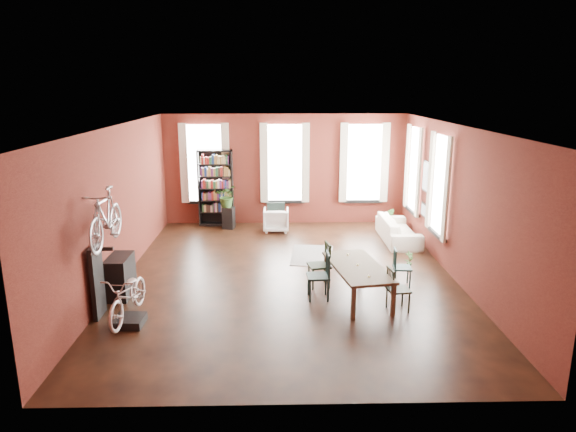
{
  "coord_description": "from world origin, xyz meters",
  "views": [
    {
      "loc": [
        -0.25,
        -10.29,
        3.99
      ],
      "look_at": [
        0.0,
        0.6,
        1.2
      ],
      "focal_mm": 32.0,
      "sensor_mm": 36.0,
      "label": 1
    }
  ],
  "objects_px": {
    "dining_chair_d": "(402,267)",
    "dining_table": "(357,282)",
    "white_armchair": "(276,219)",
    "console_table": "(120,276)",
    "dining_chair_b": "(319,265)",
    "bicycle_floor": "(127,275)",
    "dining_chair_a": "(318,276)",
    "plant_stand": "(229,218)",
    "cream_sofa": "(398,226)",
    "dining_chair_c": "(398,289)",
    "bookshelf": "(216,188)",
    "bike_trainer": "(129,321)"
  },
  "relations": [
    {
      "from": "bookshelf",
      "to": "dining_chair_a",
      "type": "bearing_deg",
      "value": -64.92
    },
    {
      "from": "dining_chair_b",
      "to": "bike_trainer",
      "type": "height_order",
      "value": "dining_chair_b"
    },
    {
      "from": "dining_chair_c",
      "to": "bookshelf",
      "type": "relative_size",
      "value": 0.37
    },
    {
      "from": "dining_chair_d",
      "to": "bookshelf",
      "type": "bearing_deg",
      "value": 46.97
    },
    {
      "from": "bookshelf",
      "to": "white_armchair",
      "type": "distance_m",
      "value": 2.01
    },
    {
      "from": "dining_chair_b",
      "to": "cream_sofa",
      "type": "relative_size",
      "value": 0.43
    },
    {
      "from": "bookshelf",
      "to": "bicycle_floor",
      "type": "xyz_separation_m",
      "value": [
        -0.76,
        -6.49,
        -0.18
      ]
    },
    {
      "from": "dining_chair_a",
      "to": "console_table",
      "type": "relative_size",
      "value": 1.14
    },
    {
      "from": "dining_chair_d",
      "to": "dining_table",
      "type": "bearing_deg",
      "value": 126.46
    },
    {
      "from": "dining_chair_b",
      "to": "cream_sofa",
      "type": "bearing_deg",
      "value": 132.36
    },
    {
      "from": "bike_trainer",
      "to": "dining_chair_c",
      "type": "bearing_deg",
      "value": 5.75
    },
    {
      "from": "dining_chair_b",
      "to": "bicycle_floor",
      "type": "distance_m",
      "value": 3.79
    },
    {
      "from": "bike_trainer",
      "to": "console_table",
      "type": "height_order",
      "value": "console_table"
    },
    {
      "from": "dining_chair_b",
      "to": "white_armchair",
      "type": "distance_m",
      "value": 4.2
    },
    {
      "from": "plant_stand",
      "to": "bicycle_floor",
      "type": "relative_size",
      "value": 0.4
    },
    {
      "from": "dining_table",
      "to": "plant_stand",
      "type": "xyz_separation_m",
      "value": [
        -2.9,
        5.03,
        -0.02
      ]
    },
    {
      "from": "dining_chair_b",
      "to": "console_table",
      "type": "bearing_deg",
      "value": -94.8
    },
    {
      "from": "dining_chair_a",
      "to": "bike_trainer",
      "type": "height_order",
      "value": "dining_chair_a"
    },
    {
      "from": "cream_sofa",
      "to": "bike_trainer",
      "type": "distance_m",
      "value": 7.47
    },
    {
      "from": "plant_stand",
      "to": "bicycle_floor",
      "type": "distance_m",
      "value": 6.24
    },
    {
      "from": "dining_chair_d",
      "to": "bookshelf",
      "type": "distance_m",
      "value": 6.49
    },
    {
      "from": "dining_chair_d",
      "to": "bicycle_floor",
      "type": "relative_size",
      "value": 0.5
    },
    {
      "from": "dining_chair_b",
      "to": "plant_stand",
      "type": "height_order",
      "value": "dining_chair_b"
    },
    {
      "from": "dining_chair_c",
      "to": "bike_trainer",
      "type": "height_order",
      "value": "dining_chair_c"
    },
    {
      "from": "console_table",
      "to": "cream_sofa",
      "type": "bearing_deg",
      "value": 29.33
    },
    {
      "from": "bike_trainer",
      "to": "plant_stand",
      "type": "height_order",
      "value": "plant_stand"
    },
    {
      "from": "dining_table",
      "to": "cream_sofa",
      "type": "relative_size",
      "value": 0.93
    },
    {
      "from": "bookshelf",
      "to": "console_table",
      "type": "xyz_separation_m",
      "value": [
        -1.28,
        -5.2,
        -0.7
      ]
    },
    {
      "from": "dining_chair_c",
      "to": "bike_trainer",
      "type": "bearing_deg",
      "value": 87.03
    },
    {
      "from": "dining_chair_d",
      "to": "plant_stand",
      "type": "height_order",
      "value": "dining_chair_d"
    },
    {
      "from": "dining_chair_d",
      "to": "console_table",
      "type": "distance_m",
      "value": 5.59
    },
    {
      "from": "dining_chair_b",
      "to": "plant_stand",
      "type": "relative_size",
      "value": 1.46
    },
    {
      "from": "dining_chair_d",
      "to": "white_armchair",
      "type": "distance_m",
      "value": 4.85
    },
    {
      "from": "cream_sofa",
      "to": "bicycle_floor",
      "type": "relative_size",
      "value": 1.34
    },
    {
      "from": "white_armchair",
      "to": "dining_chair_d",
      "type": "bearing_deg",
      "value": 122.87
    },
    {
      "from": "dining_chair_a",
      "to": "bicycle_floor",
      "type": "relative_size",
      "value": 0.59
    },
    {
      "from": "dining_chair_c",
      "to": "cream_sofa",
      "type": "distance_m",
      "value": 4.42
    },
    {
      "from": "bookshelf",
      "to": "console_table",
      "type": "height_order",
      "value": "bookshelf"
    },
    {
      "from": "dining_chair_b",
      "to": "console_table",
      "type": "relative_size",
      "value": 1.13
    },
    {
      "from": "bike_trainer",
      "to": "console_table",
      "type": "xyz_separation_m",
      "value": [
        -0.5,
        1.27,
        0.33
      ]
    },
    {
      "from": "white_armchair",
      "to": "bicycle_floor",
      "type": "relative_size",
      "value": 0.46
    },
    {
      "from": "dining_chair_b",
      "to": "dining_chair_d",
      "type": "bearing_deg",
      "value": 79.35
    },
    {
      "from": "dining_chair_b",
      "to": "dining_chair_c",
      "type": "xyz_separation_m",
      "value": [
        1.34,
        -1.19,
        -0.04
      ]
    },
    {
      "from": "white_armchair",
      "to": "plant_stand",
      "type": "height_order",
      "value": "white_armchair"
    },
    {
      "from": "dining_chair_a",
      "to": "white_armchair",
      "type": "xyz_separation_m",
      "value": [
        -0.8,
        4.73,
        -0.1
      ]
    },
    {
      "from": "dining_chair_a",
      "to": "bookshelf",
      "type": "xyz_separation_m",
      "value": [
        -2.54,
        5.42,
        0.64
      ]
    },
    {
      "from": "dining_chair_d",
      "to": "bike_trainer",
      "type": "relative_size",
      "value": 1.59
    },
    {
      "from": "console_table",
      "to": "bike_trainer",
      "type": "bearing_deg",
      "value": -68.59
    },
    {
      "from": "dining_chair_b",
      "to": "bicycle_floor",
      "type": "height_order",
      "value": "bicycle_floor"
    },
    {
      "from": "console_table",
      "to": "plant_stand",
      "type": "xyz_separation_m",
      "value": [
        1.66,
        4.81,
        -0.09
      ]
    }
  ]
}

